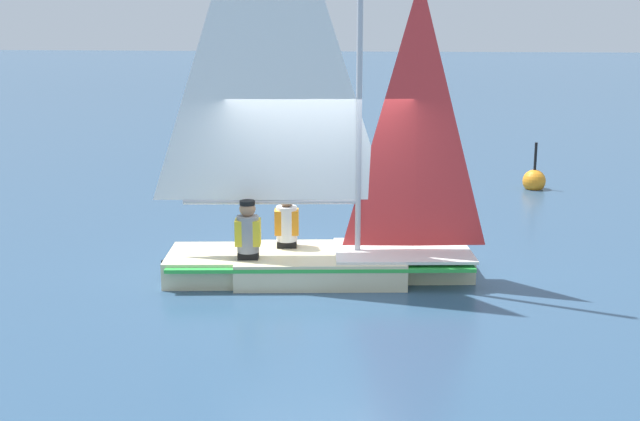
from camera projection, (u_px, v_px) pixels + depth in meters
ground_plane at (320, 277)px, 11.29m from camera, size 260.00×260.00×0.00m
sailboat_main at (316, 206)px, 11.06m from camera, size 4.38×2.11×6.15m
sailor_helm at (287, 229)px, 11.45m from camera, size 0.38×0.35×1.16m
sailor_crew at (248, 239)px, 10.86m from camera, size 0.38×0.35×1.16m
buoy_marker at (534, 181)px, 17.58m from camera, size 0.50×0.50×1.10m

